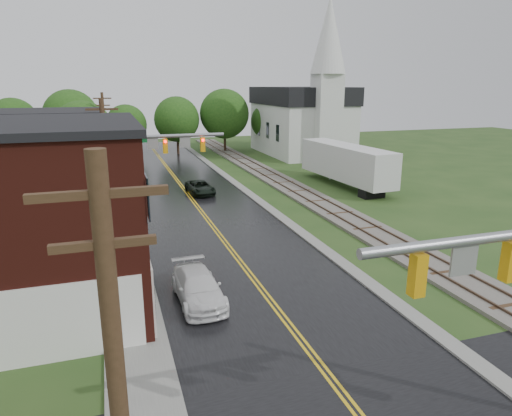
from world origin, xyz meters
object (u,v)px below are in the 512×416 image
church (304,113)px  tree_left_e (85,133)px  tree_left_c (25,144)px  pickup_white (198,287)px  suv_dark (200,188)px  utility_pole_c (105,135)px  semi_trailer (346,162)px  traffic_signal_far (155,154)px  utility_pole_b (107,172)px

church → tree_left_e: bearing=-164.8°
tree_left_c → pickup_white: (10.65, -26.81, -3.81)m
suv_dark → tree_left_e: bearing=126.2°
utility_pole_c → semi_trailer: bearing=-26.1°
pickup_white → semi_trailer: size_ratio=0.36×
traffic_signal_far → suv_dark: size_ratio=1.67×
church → tree_left_c: bearing=-157.8°
suv_dark → tree_left_c: bearing=155.0°
traffic_signal_far → suv_dark: traffic_signal_far is taller
suv_dark → semi_trailer: semi_trailer is taller
utility_pole_b → church: bearing=49.8°
church → utility_pole_b: 41.55m
tree_left_c → pickup_white: tree_left_c is taller
utility_pole_c → suv_dark: utility_pole_c is taller
tree_left_c → tree_left_e: 7.82m
traffic_signal_far → church: bearing=48.7°
church → semi_trailer: (-4.55, -20.63, -3.44)m
utility_pole_b → suv_dark: utility_pole_b is taller
tree_left_c → suv_dark: 16.45m
pickup_white → utility_pole_b: bearing=110.7°
suv_dark → pickup_white: size_ratio=0.91×
utility_pole_b → tree_left_e: (-2.05, 23.90, 0.09)m
church → suv_dark: church is taller
utility_pole_b → utility_pole_c: size_ratio=1.00×
church → tree_left_e: church is taller
pickup_white → church: bearing=59.0°
tree_left_c → tree_left_e: tree_left_e is taller
church → utility_pole_b: (-26.80, -31.74, -1.11)m
utility_pole_b → tree_left_e: utility_pole_b is taller
tree_left_c → suv_dark: (14.97, -5.60, -3.90)m
traffic_signal_far → pickup_white: bearing=-88.9°
church → suv_dark: (-18.88, -19.44, -5.23)m
tree_left_c → utility_pole_b: bearing=-68.5°
church → pickup_white: church is taller
church → tree_left_c: 36.59m
tree_left_c → semi_trailer: size_ratio=0.58×
pickup_white → traffic_signal_far: bearing=89.8°
traffic_signal_far → semi_trailer: size_ratio=0.56×
utility_pole_b → utility_pole_c: same height
traffic_signal_far → suv_dark: (4.59, 7.30, -4.36)m
utility_pole_c → tree_left_c: (-7.05, -4.10, -0.21)m
tree_left_c → traffic_signal_far: bearing=-51.2°
pickup_white → semi_trailer: (18.65, 20.02, 1.69)m
semi_trailer → utility_pole_c: bearing=153.9°
traffic_signal_far → tree_left_e: 19.65m
utility_pole_b → tree_left_c: utility_pole_b is taller
tree_left_e → suv_dark: size_ratio=1.86×
utility_pole_b → semi_trailer: 24.97m
traffic_signal_far → utility_pole_c: (-3.33, 17.00, -0.25)m
utility_pole_b → utility_pole_c: bearing=90.0°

